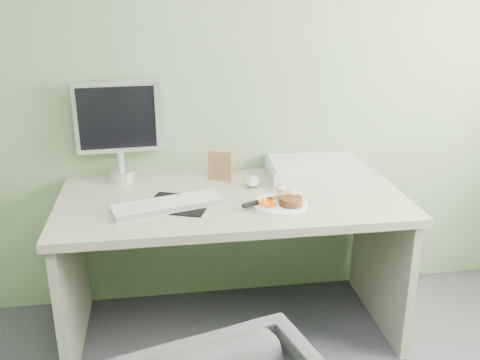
{
  "coord_description": "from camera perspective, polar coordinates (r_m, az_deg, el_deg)",
  "views": [
    {
      "loc": [
        -0.3,
        -0.65,
        1.66
      ],
      "look_at": [
        0.02,
        1.5,
        0.86
      ],
      "focal_mm": 40.0,
      "sensor_mm": 36.0,
      "label": 1
    }
  ],
  "objects": [
    {
      "name": "plate",
      "position": [
        2.38,
        4.26,
        -2.61
      ],
      "size": [
        0.25,
        0.25,
        0.01
      ],
      "primitive_type": "cylinder",
      "color": "white",
      "rests_on": "desk"
    },
    {
      "name": "photo_frame",
      "position": [
        2.66,
        -2.15,
        1.51
      ],
      "size": [
        0.12,
        0.06,
        0.15
      ],
      "primitive_type": "cube",
      "rotation": [
        0.0,
        0.0,
        -0.4
      ],
      "color": "#926244",
      "rests_on": "desk"
    },
    {
      "name": "steak_knife",
      "position": [
        2.35,
        1.89,
        -2.38
      ],
      "size": [
        0.21,
        0.13,
        0.02
      ],
      "rotation": [
        0.0,
        0.0,
        0.5
      ],
      "color": "silver",
      "rests_on": "plate"
    },
    {
      "name": "scanner",
      "position": [
        2.74,
        7.99,
        1.07
      ],
      "size": [
        0.49,
        0.33,
        0.07
      ],
      "primitive_type": "cube",
      "rotation": [
        0.0,
        0.0,
        -0.04
      ],
      "color": "silver",
      "rests_on": "desk"
    },
    {
      "name": "keyboard",
      "position": [
        2.37,
        -7.73,
        -2.58
      ],
      "size": [
        0.51,
        0.27,
        0.02
      ],
      "primitive_type": "cube",
      "rotation": [
        0.0,
        0.0,
        0.28
      ],
      "color": "white",
      "rests_on": "desk"
    },
    {
      "name": "monitor",
      "position": [
        2.68,
        -12.86,
        5.67
      ],
      "size": [
        0.41,
        0.13,
        0.49
      ],
      "rotation": [
        0.0,
        0.0,
        0.06
      ],
      "color": "silver",
      "rests_on": "desk"
    },
    {
      "name": "steak",
      "position": [
        2.36,
        5.42,
        -2.28
      ],
      "size": [
        0.11,
        0.11,
        0.03
      ],
      "primitive_type": "cylinder",
      "rotation": [
        0.0,
        0.0,
        0.07
      ],
      "color": "black",
      "rests_on": "plate"
    },
    {
      "name": "wall_back",
      "position": [
        2.68,
        -1.97,
        13.63
      ],
      "size": [
        3.5,
        0.0,
        3.5
      ],
      "primitive_type": "plane",
      "rotation": [
        1.57,
        0.0,
        0.0
      ],
      "color": "gray",
      "rests_on": "floor"
    },
    {
      "name": "mousepad",
      "position": [
        2.41,
        -6.57,
        -2.55
      ],
      "size": [
        0.34,
        0.32,
        0.0
      ],
      "primitive_type": "cube",
      "rotation": [
        0.0,
        0.0,
        -0.36
      ],
      "color": "black",
      "rests_on": "desk"
    },
    {
      "name": "potato_pile",
      "position": [
        2.42,
        4.93,
        -1.31
      ],
      "size": [
        0.12,
        0.1,
        0.06
      ],
      "primitive_type": "ellipsoid",
      "rotation": [
        0.0,
        0.0,
        -0.14
      ],
      "color": "#A1834E",
      "rests_on": "plate"
    },
    {
      "name": "eyedrop_bottle",
      "position": [
        2.75,
        -2.29,
        1.2
      ],
      "size": [
        0.02,
        0.02,
        0.07
      ],
      "color": "white",
      "rests_on": "desk"
    },
    {
      "name": "desk",
      "position": [
        2.55,
        -0.78,
        -5.61
      ],
      "size": [
        1.6,
        0.75,
        0.73
      ],
      "color": "#B3A796",
      "rests_on": "floor"
    },
    {
      "name": "carrot_heap",
      "position": [
        2.34,
        2.87,
        -2.25
      ],
      "size": [
        0.08,
        0.07,
        0.04
      ],
      "primitive_type": "cube",
      "rotation": [
        0.0,
        0.0,
        -0.43
      ],
      "color": "#FF6605",
      "rests_on": "plate"
    },
    {
      "name": "computer_mouse",
      "position": [
        2.61,
        1.35,
        -0.13
      ],
      "size": [
        0.09,
        0.13,
        0.04
      ],
      "primitive_type": "ellipsoid",
      "rotation": [
        0.0,
        0.0,
        -0.23
      ],
      "color": "white",
      "rests_on": "desk"
    }
  ]
}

